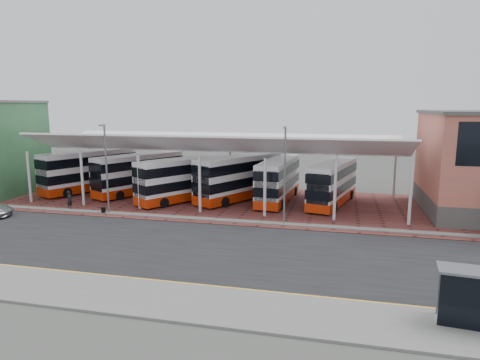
{
  "coord_description": "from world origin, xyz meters",
  "views": [
    {
      "loc": [
        6.36,
        -27.7,
        9.76
      ],
      "look_at": [
        -1.79,
        6.58,
        3.54
      ],
      "focal_mm": 32.0,
      "sensor_mm": 36.0,
      "label": 1
    }
  ],
  "objects_px": {
    "bus_2": "(185,180)",
    "bus_5": "(333,184)",
    "bus_3": "(239,178)",
    "pedestrian": "(70,200)",
    "bus_0": "(89,171)",
    "bus_4": "(278,180)",
    "bus_1": "(139,174)"
  },
  "relations": [
    {
      "from": "bus_0",
      "to": "bus_1",
      "type": "xyz_separation_m",
      "value": [
        6.19,
        -0.07,
        -0.11
      ]
    },
    {
      "from": "bus_1",
      "to": "pedestrian",
      "type": "bearing_deg",
      "value": -83.8
    },
    {
      "from": "bus_4",
      "to": "bus_5",
      "type": "height_order",
      "value": "bus_4"
    },
    {
      "from": "bus_3",
      "to": "pedestrian",
      "type": "height_order",
      "value": "bus_3"
    },
    {
      "from": "bus_4",
      "to": "bus_2",
      "type": "bearing_deg",
      "value": -163.26
    },
    {
      "from": "bus_2",
      "to": "pedestrian",
      "type": "bearing_deg",
      "value": -114.71
    },
    {
      "from": "bus_0",
      "to": "bus_3",
      "type": "relative_size",
      "value": 1.02
    },
    {
      "from": "bus_2",
      "to": "bus_5",
      "type": "distance_m",
      "value": 14.88
    },
    {
      "from": "bus_0",
      "to": "bus_2",
      "type": "relative_size",
      "value": 1.09
    },
    {
      "from": "bus_4",
      "to": "bus_5",
      "type": "xyz_separation_m",
      "value": [
        5.43,
        -0.2,
        -0.05
      ]
    },
    {
      "from": "bus_3",
      "to": "bus_2",
      "type": "bearing_deg",
      "value": -132.95
    },
    {
      "from": "bus_4",
      "to": "bus_5",
      "type": "relative_size",
      "value": 1.01
    },
    {
      "from": "bus_1",
      "to": "pedestrian",
      "type": "xyz_separation_m",
      "value": [
        -3.16,
        -8.07,
        -1.3
      ]
    },
    {
      "from": "bus_2",
      "to": "bus_5",
      "type": "relative_size",
      "value": 0.99
    },
    {
      "from": "bus_4",
      "to": "pedestrian",
      "type": "bearing_deg",
      "value": -152.25
    },
    {
      "from": "bus_3",
      "to": "bus_5",
      "type": "xyz_separation_m",
      "value": [
        9.43,
        -0.02,
        -0.2
      ]
    },
    {
      "from": "bus_0",
      "to": "bus_2",
      "type": "height_order",
      "value": "bus_0"
    },
    {
      "from": "bus_2",
      "to": "bus_3",
      "type": "height_order",
      "value": "bus_3"
    },
    {
      "from": "bus_2",
      "to": "bus_5",
      "type": "xyz_separation_m",
      "value": [
        14.77,
        1.8,
        -0.1
      ]
    },
    {
      "from": "bus_4",
      "to": "bus_1",
      "type": "bearing_deg",
      "value": -175.83
    },
    {
      "from": "bus_3",
      "to": "bus_5",
      "type": "relative_size",
      "value": 1.06
    },
    {
      "from": "bus_3",
      "to": "pedestrian",
      "type": "bearing_deg",
      "value": -123.77
    },
    {
      "from": "bus_3",
      "to": "pedestrian",
      "type": "xyz_separation_m",
      "value": [
        -14.61,
        -7.75,
        -1.4
      ]
    },
    {
      "from": "bus_3",
      "to": "pedestrian",
      "type": "relative_size",
      "value": 6.3
    },
    {
      "from": "bus_3",
      "to": "bus_5",
      "type": "distance_m",
      "value": 9.44
    },
    {
      "from": "pedestrian",
      "to": "bus_4",
      "type": "bearing_deg",
      "value": -65.84
    },
    {
      "from": "bus_0",
      "to": "bus_1",
      "type": "height_order",
      "value": "bus_0"
    },
    {
      "from": "bus_1",
      "to": "bus_2",
      "type": "xyz_separation_m",
      "value": [
        6.11,
        -2.13,
        -0.0
      ]
    },
    {
      "from": "pedestrian",
      "to": "bus_0",
      "type": "bearing_deg",
      "value": 21.48
    },
    {
      "from": "bus_3",
      "to": "bus_4",
      "type": "distance_m",
      "value": 4.01
    },
    {
      "from": "bus_2",
      "to": "bus_3",
      "type": "xyz_separation_m",
      "value": [
        5.34,
        1.81,
        0.1
      ]
    },
    {
      "from": "bus_3",
      "to": "bus_5",
      "type": "bearing_deg",
      "value": 28.19
    }
  ]
}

